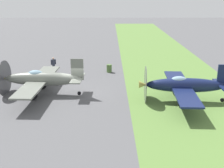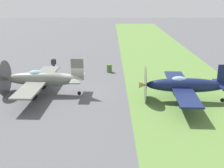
# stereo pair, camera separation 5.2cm
# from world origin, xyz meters

# --- Properties ---
(ground_plane) EXTENTS (160.00, 160.00, 0.00)m
(ground_plane) POSITION_xyz_m (0.00, 0.00, 0.00)
(ground_plane) COLOR #515154
(grass_verge) EXTENTS (120.00, 11.00, 0.01)m
(grass_verge) POSITION_xyz_m (0.00, -10.10, 0.00)
(grass_verge) COLOR #567A38
(grass_verge) RESTS_ON ground
(airplane_lead) EXTENTS (9.84, 7.79, 3.51)m
(airplane_lead) POSITION_xyz_m (-0.39, 3.17, 1.47)
(airplane_lead) COLOR slate
(airplane_lead) RESTS_ON ground
(airplane_wingman) EXTENTS (9.56, 7.56, 3.41)m
(airplane_wingman) POSITION_xyz_m (-2.21, -9.28, 1.43)
(airplane_wingman) COLOR #141E47
(airplane_wingman) RESTS_ON ground
(ground_crew_chief) EXTENTS (0.39, 0.55, 1.73)m
(ground_crew_chief) POSITION_xyz_m (7.31, 3.50, 0.91)
(ground_crew_chief) COLOR #2D3342
(ground_crew_chief) RESTS_ON ground
(fuel_drum) EXTENTS (0.60, 0.60, 0.90)m
(fuel_drum) POSITION_xyz_m (7.18, -2.95, 0.45)
(fuel_drum) COLOR #476633
(fuel_drum) RESTS_ON ground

